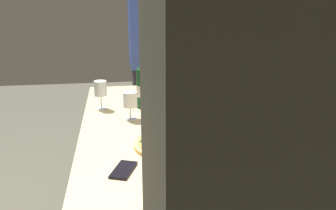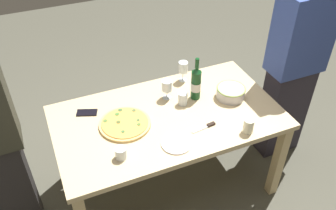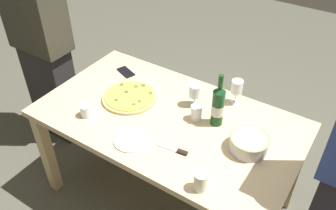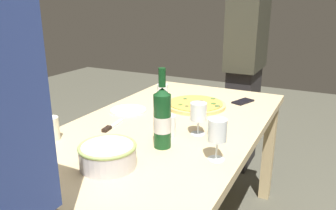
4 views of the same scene
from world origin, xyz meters
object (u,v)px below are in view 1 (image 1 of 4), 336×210
Objects in this scene: pizza at (173,143)px; pizza_knife at (200,108)px; person_host at (145,61)px; serving_bowl at (155,89)px; cup_spare at (150,105)px; wine_glass_near_pizza at (130,101)px; wine_glass_by_bottle at (100,89)px; cell_phone at (124,170)px; side_plate at (223,122)px; wine_bottle at (142,86)px; cup_ceramic at (242,144)px; cup_amber at (214,89)px; dining_table at (168,138)px.

pizza reaches higher than pizza_knife.
serving_bowl is at bearing -0.02° from person_host.
wine_glass_near_pizza is at bearing 124.11° from cup_spare.
pizza is at bearing -150.58° from wine_glass_by_bottle.
cell_phone is at bearing -9.24° from person_host.
cell_phone is (-0.80, -0.11, -0.11)m from wine_glass_by_bottle.
cup_spare is 0.42m from side_plate.
cup_ceramic is (-0.69, -0.37, -0.09)m from wine_bottle.
cup_amber is at bearing -9.38° from side_plate.
person_host reaches higher than pizza_knife.
wine_glass_by_bottle is (0.01, 0.24, -0.01)m from wine_bottle.
cell_phone is (-0.95, 0.61, -0.05)m from cup_amber.
pizza is (-0.31, 0.02, 0.11)m from dining_table.
cup_amber is 0.72× the size of cell_phone.
wine_glass_by_bottle is at bearing -23.46° from person_host.
wine_glass_by_bottle is at bearing -61.79° from cell_phone.
wine_bottle is (0.58, 0.09, 0.12)m from pizza.
person_host reaches higher than serving_bowl.
pizza_knife is (-0.32, -0.23, -0.04)m from serving_bowl.
dining_table is 15.40× the size of cup_amber.
dining_table is 4.50× the size of pizza.
wine_glass_near_pizza reaches higher than cup_ceramic.
serving_bowl is (0.51, 0.01, 0.14)m from dining_table.
dining_table is 0.22m from cup_spare.
person_host is (1.09, 0.03, 0.21)m from dining_table.
cup_ceramic is 0.04× the size of person_host.
wine_bottle is 0.81m from cell_phone.
wine_glass_by_bottle reaches higher than side_plate.
wine_glass_by_bottle reaches higher than pizza_knife.
dining_table is 0.93× the size of person_host.
cup_amber is at bearing -58.13° from cup_spare.
wine_bottle is 0.36m from pizza_knife.
pizza reaches higher than side_plate.
cup_amber is 0.86m from cup_ceramic.
wine_glass_near_pizza is at bearing 74.40° from side_plate.
wine_glass_near_pizza is (0.07, 0.19, 0.20)m from dining_table.
side_plate is 1.39× the size of cell_phone.
wine_bottle reaches higher than pizza_knife.
wine_glass_by_bottle is 0.59m from pizza_knife.
serving_bowl reaches higher than pizza.
serving_bowl is 1.06m from cell_phone.
wine_bottle reaches higher than serving_bowl.
wine_bottle reaches higher than cup_spare.
cup_amber is 0.57× the size of pizza_knife.
cell_phone is at bearing 170.23° from wine_bottle.
pizza is 0.56m from pizza_knife.
cup_ceramic is 0.52m from cell_phone.
wine_glass_near_pizza is at bearing 69.51° from dining_table.
cup_ceramic is (-0.50, -0.45, -0.06)m from wine_glass_near_pizza.
wine_glass_by_bottle is (0.59, 0.33, 0.11)m from pizza.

